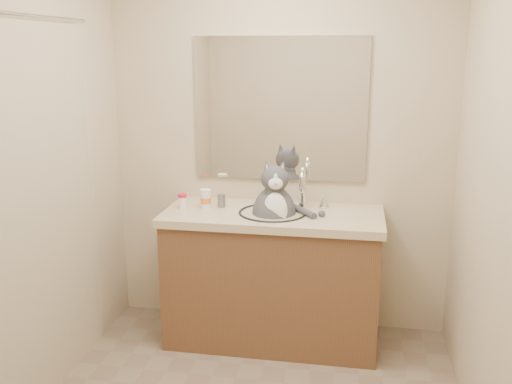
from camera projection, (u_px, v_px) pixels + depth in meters
The scene contains 8 objects.
room at pixel (241, 195), 2.48m from camera, with size 2.22×2.52×2.42m.
vanity at pixel (273, 274), 3.59m from camera, with size 1.34×0.59×1.12m.
mirror at pixel (280, 109), 3.60m from camera, with size 1.10×0.02×0.90m, color white.
shower_curtain at pixel (36, 214), 2.79m from camera, with size 0.02×1.30×1.93m.
cat at pixel (274, 211), 3.46m from camera, with size 0.43×0.35×0.54m.
pill_bottle_redcap at pixel (183, 201), 3.56m from camera, with size 0.06×0.06×0.09m.
pill_bottle_orange at pixel (206, 199), 3.58m from camera, with size 0.08×0.08×0.12m.
grey_canister at pixel (222, 201), 3.59m from camera, with size 0.06×0.06×0.08m.
Camera 1 is at (0.48, -2.36, 1.82)m, focal length 40.00 mm.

